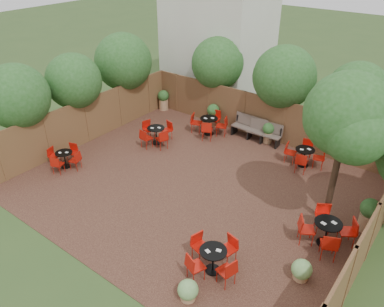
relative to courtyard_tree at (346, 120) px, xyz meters
The scene contains 13 objects.
ground 5.85m from the courtyard_tree, 168.12° to the right, with size 80.00×80.00×0.00m, color #354F23.
courtyard_paving 5.84m from the courtyard_tree, 168.12° to the right, with size 12.00×10.00×0.02m, color #371C16.
fence_back 6.60m from the courtyard_tree, 137.82° to the left, with size 12.00×0.08×2.00m, color #4F2C1D.
fence_left 10.85m from the courtyard_tree, behind, with size 0.08×10.00×2.00m, color #4F2C1D.
fence_right 3.19m from the courtyard_tree, 31.78° to the right, with size 0.08×10.00×2.00m, color #4F2C1D.
neighbour_building 11.43m from the courtyard_tree, 141.83° to the left, with size 5.00×4.00×8.00m, color beige.
overhang_foliage 6.23m from the courtyard_tree, 161.74° to the left, with size 15.96×10.79×2.80m.
courtyard_tree is the anchor object (origin of this frame).
park_bench_left 6.89m from the courtyard_tree, 143.12° to the left, with size 1.65×0.58×1.01m.
park_bench_right 6.38m from the courtyard_tree, 138.42° to the left, with size 1.57×0.58×0.95m.
bistro_tables 5.28m from the courtyard_tree, behind, with size 11.38×8.42×0.92m.
planters 6.25m from the courtyard_tree, 150.13° to the left, with size 11.90×3.96×1.13m.
low_shrubs 5.70m from the courtyard_tree, 95.81° to the right, with size 2.57×3.37×0.73m.
Camera 1 is at (6.94, -9.42, 8.18)m, focal length 35.99 mm.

